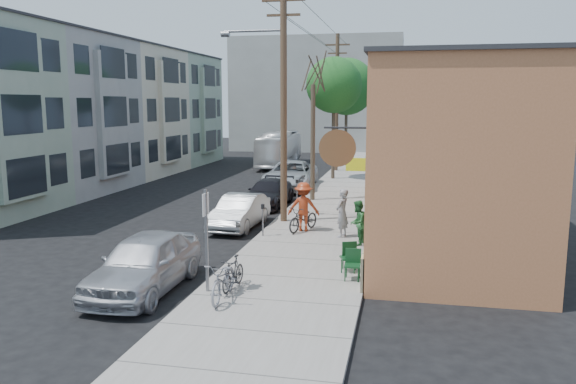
% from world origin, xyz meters
% --- Properties ---
extents(ground, '(120.00, 120.00, 0.00)m').
position_xyz_m(ground, '(0.00, 0.00, 0.00)').
color(ground, black).
extents(sidewalk, '(4.50, 58.00, 0.15)m').
position_xyz_m(sidewalk, '(4.25, 11.00, 0.07)').
color(sidewalk, gray).
rests_on(sidewalk, ground).
extents(cafe_building, '(6.60, 20.20, 6.61)m').
position_xyz_m(cafe_building, '(8.99, 4.99, 3.30)').
color(cafe_building, '#AF6841').
rests_on(cafe_building, ground).
extents(apartment_row, '(6.30, 32.00, 9.00)m').
position_xyz_m(apartment_row, '(-11.85, 14.00, 4.50)').
color(apartment_row, '#8EA087').
rests_on(apartment_row, ground).
extents(end_cap_building, '(18.00, 8.00, 12.00)m').
position_xyz_m(end_cap_building, '(-2.00, 42.00, 6.00)').
color(end_cap_building, gray).
rests_on(end_cap_building, ground).
extents(sign_post, '(0.07, 0.45, 2.80)m').
position_xyz_m(sign_post, '(2.35, -5.67, 1.83)').
color(sign_post, slate).
rests_on(sign_post, sidewalk).
extents(parking_meter_near, '(0.14, 0.14, 1.24)m').
position_xyz_m(parking_meter_near, '(2.25, 0.82, 0.98)').
color(parking_meter_near, slate).
rests_on(parking_meter_near, sidewalk).
extents(parking_meter_far, '(0.14, 0.14, 1.24)m').
position_xyz_m(parking_meter_far, '(2.25, 7.75, 0.98)').
color(parking_meter_far, slate).
rests_on(parking_meter_far, sidewalk).
extents(utility_pole_near, '(3.57, 0.28, 10.00)m').
position_xyz_m(utility_pole_near, '(2.39, 3.68, 5.41)').
color(utility_pole_near, '#503A28').
rests_on(utility_pole_near, sidewalk).
extents(utility_pole_far, '(1.80, 0.28, 10.00)m').
position_xyz_m(utility_pole_far, '(2.45, 22.29, 5.34)').
color(utility_pole_far, '#503A28').
rests_on(utility_pole_far, sidewalk).
extents(tree_bare, '(0.24, 0.24, 5.97)m').
position_xyz_m(tree_bare, '(2.80, 9.21, 3.14)').
color(tree_bare, '#44392C').
rests_on(tree_bare, sidewalk).
extents(tree_leafy_mid, '(3.68, 3.68, 8.02)m').
position_xyz_m(tree_leafy_mid, '(2.80, 17.71, 6.31)').
color(tree_leafy_mid, '#44392C').
rests_on(tree_leafy_mid, sidewalk).
extents(tree_leafy_far, '(4.52, 4.52, 8.55)m').
position_xyz_m(tree_leafy_far, '(2.80, 25.83, 6.43)').
color(tree_leafy_far, '#44392C').
rests_on(tree_leafy_far, sidewalk).
extents(patio_chair_a, '(0.65, 0.65, 0.88)m').
position_xyz_m(patio_chair_a, '(5.93, -3.11, 0.59)').
color(patio_chair_a, '#103A1C').
rests_on(patio_chair_a, sidewalk).
extents(patio_chair_b, '(0.53, 0.53, 0.88)m').
position_xyz_m(patio_chair_b, '(6.12, -3.90, 0.59)').
color(patio_chair_b, '#103A1C').
rests_on(patio_chair_b, sidewalk).
extents(patron_grey, '(0.64, 0.78, 1.85)m').
position_xyz_m(patron_grey, '(5.24, 1.30, 1.08)').
color(patron_grey, gray).
rests_on(patron_grey, sidewalk).
extents(patron_green, '(0.78, 0.91, 1.62)m').
position_xyz_m(patron_green, '(5.91, 0.20, 0.96)').
color(patron_green, '#2A6A33').
rests_on(patron_green, sidewalk).
extents(cyclist, '(1.32, 0.83, 1.95)m').
position_xyz_m(cyclist, '(3.62, 1.99, 1.12)').
color(cyclist, '#9A3216').
rests_on(cyclist, sidewalk).
extents(cyclist_bike, '(1.36, 2.00, 0.99)m').
position_xyz_m(cyclist_bike, '(3.62, 1.99, 0.65)').
color(cyclist_bike, black).
rests_on(cyclist_bike, sidewalk).
extents(parked_bike_a, '(0.55, 1.53, 0.90)m').
position_xyz_m(parked_bike_a, '(2.98, -5.35, 0.60)').
color(parked_bike_a, black).
rests_on(parked_bike_a, sidewalk).
extents(parked_bike_b, '(0.75, 1.98, 1.03)m').
position_xyz_m(parked_bike_b, '(2.98, -6.15, 0.66)').
color(parked_bike_b, gray).
rests_on(parked_bike_b, sidewalk).
extents(car_0, '(1.98, 4.82, 1.64)m').
position_xyz_m(car_0, '(0.50, -5.62, 0.82)').
color(car_0, '#B1B2B9').
rests_on(car_0, ground).
extents(car_1, '(1.66, 4.28, 1.39)m').
position_xyz_m(car_1, '(0.80, 2.59, 0.69)').
color(car_1, gray).
rests_on(car_1, ground).
extents(car_2, '(2.05, 4.67, 1.33)m').
position_xyz_m(car_2, '(0.80, 7.69, 0.67)').
color(car_2, black).
rests_on(car_2, ground).
extents(car_3, '(3.11, 6.21, 1.69)m').
position_xyz_m(car_3, '(0.76, 13.52, 0.84)').
color(car_3, silver).
rests_on(car_3, ground).
extents(bus, '(2.93, 10.11, 2.78)m').
position_xyz_m(bus, '(-2.66, 25.66, 1.39)').
color(bus, white).
rests_on(bus, ground).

